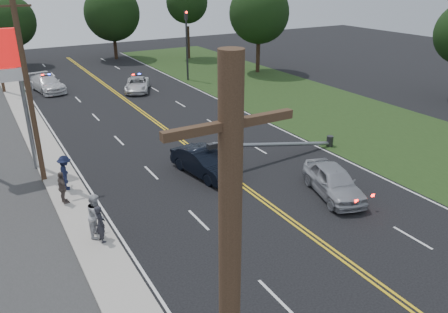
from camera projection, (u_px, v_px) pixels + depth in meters
ground at (317, 240)px, 18.89m from camera, size 120.00×120.00×0.00m
sidewalk at (67, 191)px, 22.95m from camera, size 1.80×70.00×0.12m
grass_verge at (365, 124)px, 33.08m from camera, size 12.00×80.00×0.01m
centerline_yellow at (208, 160)px, 26.84m from camera, size 0.36×80.00×0.00m
traffic_signal at (187, 40)px, 44.95m from camera, size 0.28×0.41×7.05m
fallen_streetlight at (283, 144)px, 26.83m from camera, size 9.36×0.44×1.91m
utility_pole_mid at (29, 91)px, 22.20m from camera, size 1.60×0.28×10.00m
tree_6 at (10, 21)px, 51.22m from camera, size 5.95×5.95×8.26m
tree_7 at (112, 13)px, 55.50m from camera, size 6.98×6.98×9.28m
tree_8 at (187, 2)px, 55.41m from camera, size 5.27×5.27×9.71m
tree_9 at (259, 13)px, 47.70m from camera, size 6.59×6.59×9.79m
crashed_sedan at (204, 162)px, 24.65m from camera, size 2.36×4.79×1.51m
waiting_sedan at (334, 181)px, 22.37m from camera, size 3.08×4.92×1.56m
emergency_a at (137, 85)px, 42.00m from camera, size 3.82×5.08×1.28m
emergency_b at (47, 84)px, 41.84m from camera, size 2.96×5.57×1.54m
bystander_a at (100, 224)px, 18.26m from camera, size 0.48×0.66×1.69m
bystander_b at (96, 215)px, 18.65m from camera, size 1.12×1.20×1.97m
bystander_c at (66, 173)px, 22.66m from camera, size 0.92×1.33×1.87m
bystander_d at (62, 188)px, 21.33m from camera, size 0.54×1.03×1.67m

